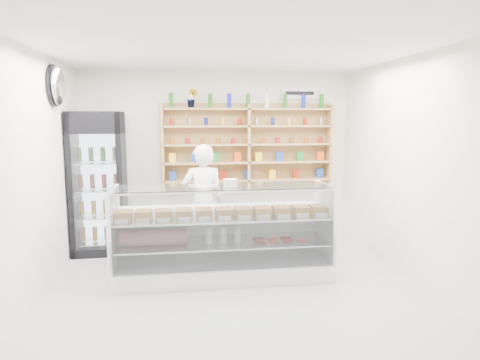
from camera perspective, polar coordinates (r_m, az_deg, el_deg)
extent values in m
plane|color=#BABABF|center=(5.16, -0.46, -14.98)|extent=(5.00, 5.00, 0.00)
plane|color=white|center=(4.80, -0.51, 17.40)|extent=(5.00, 5.00, 0.00)
plane|color=silver|center=(7.25, -3.04, 3.24)|extent=(4.50, 0.00, 4.50)
plane|color=silver|center=(2.37, 7.40, -7.50)|extent=(4.50, 0.00, 4.50)
plane|color=silver|center=(5.02, -26.88, 0.06)|extent=(0.00, 5.00, 5.00)
plane|color=silver|center=(5.54, 23.27, 0.99)|extent=(0.00, 5.00, 5.00)
cube|color=white|center=(5.63, -2.24, -11.72)|extent=(2.74, 0.78, 0.23)
cube|color=white|center=(5.84, -2.61, -6.82)|extent=(2.74, 0.05, 0.58)
cube|color=silver|center=(5.52, -2.26, -8.29)|extent=(2.63, 0.68, 0.02)
cube|color=silver|center=(5.43, -2.28, -4.87)|extent=(2.69, 0.71, 0.02)
cube|color=silver|center=(5.09, -1.86, -6.88)|extent=(2.69, 0.11, 0.95)
cube|color=silver|center=(5.31, -2.26, -0.95)|extent=(2.69, 0.54, 0.01)
imported|color=white|center=(6.20, -4.95, -2.93)|extent=(0.62, 0.41, 1.67)
cube|color=black|center=(6.81, -18.29, -0.34)|extent=(0.79, 0.77, 2.13)
cube|color=#280436|center=(6.40, -19.32, 7.22)|extent=(0.75, 0.05, 0.30)
cube|color=silver|center=(6.47, -18.92, -1.67)|extent=(0.64, 0.03, 1.68)
cube|color=#A57D4E|center=(7.06, -10.26, 4.53)|extent=(0.04, 0.28, 1.33)
cube|color=#A57D4E|center=(7.14, 1.07, 4.70)|extent=(0.04, 0.28, 1.33)
cube|color=#A57D4E|center=(7.49, 11.75, 4.70)|extent=(0.04, 0.28, 1.33)
cube|color=#A57D4E|center=(7.20, 1.06, 0.01)|extent=(2.80, 0.28, 0.03)
cube|color=#A57D4E|center=(7.17, 1.07, 2.39)|extent=(2.80, 0.28, 0.03)
cube|color=#A57D4E|center=(7.14, 1.07, 4.78)|extent=(2.80, 0.28, 0.03)
cube|color=#A57D4E|center=(7.13, 1.08, 7.19)|extent=(2.80, 0.28, 0.03)
cube|color=#A57D4E|center=(7.13, 1.09, 9.44)|extent=(2.80, 0.28, 0.03)
imported|color=#1E6626|center=(7.05, -6.43, 10.76)|extent=(0.20, 0.17, 0.30)
ellipsoid|color=silver|center=(6.12, -23.14, 11.49)|extent=(0.15, 0.50, 0.50)
cube|color=white|center=(7.46, 7.92, 11.39)|extent=(0.62, 0.03, 0.20)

